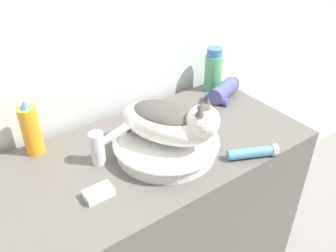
# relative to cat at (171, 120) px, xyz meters

# --- Properties ---
(wall_back) EXTENTS (8.00, 0.05, 2.40)m
(wall_back) POSITION_rel_cat_xyz_m (-0.04, 0.36, 0.26)
(wall_back) COLOR silver
(wall_back) RESTS_ON ground_plane
(vanity_counter) EXTENTS (1.06, 0.52, 0.82)m
(vanity_counter) POSITION_rel_cat_xyz_m (-0.04, 0.05, -0.53)
(vanity_counter) COLOR #56514C
(vanity_counter) RESTS_ON ground_plane
(sink_basin) EXTENTS (0.34, 0.34, 0.05)m
(sink_basin) POSITION_rel_cat_xyz_m (-0.01, 0.01, -0.09)
(sink_basin) COLOR silver
(sink_basin) RESTS_ON vanity_counter
(cat) EXTENTS (0.28, 0.34, 0.16)m
(cat) POSITION_rel_cat_xyz_m (0.00, 0.00, 0.00)
(cat) COLOR silver
(cat) RESTS_ON sink_basin
(faucet) EXTENTS (0.12, 0.07, 0.13)m
(faucet) POSITION_rel_cat_xyz_m (-0.20, 0.08, -0.06)
(faucet) COLOR silver
(faucet) RESTS_ON vanity_counter
(mouthwash_bottle) EXTENTS (0.07, 0.07, 0.18)m
(mouthwash_bottle) POSITION_rel_cat_xyz_m (0.40, 0.25, -0.03)
(mouthwash_bottle) COLOR #4CA366
(mouthwash_bottle) RESTS_ON vanity_counter
(spray_bottle_trigger) EXTENTS (0.06, 0.06, 0.18)m
(spray_bottle_trigger) POSITION_rel_cat_xyz_m (-0.35, 0.25, -0.04)
(spray_bottle_trigger) COLOR orange
(spray_bottle_trigger) RESTS_ON vanity_counter
(cream_tube) EXTENTS (0.16, 0.10, 0.04)m
(cream_tube) POSITION_rel_cat_xyz_m (0.20, -0.17, -0.10)
(cream_tube) COLOR #4C7FB2
(cream_tube) RESTS_ON vanity_counter
(hair_dryer) EXTENTS (0.17, 0.12, 0.06)m
(hair_dryer) POSITION_rel_cat_xyz_m (0.38, 0.17, -0.09)
(hair_dryer) COLOR #474C8C
(hair_dryer) RESTS_ON vanity_counter
(soap_bar) EXTENTS (0.08, 0.05, 0.02)m
(soap_bar) POSITION_rel_cat_xyz_m (-0.28, -0.05, -0.11)
(soap_bar) COLOR silver
(soap_bar) RESTS_ON vanity_counter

